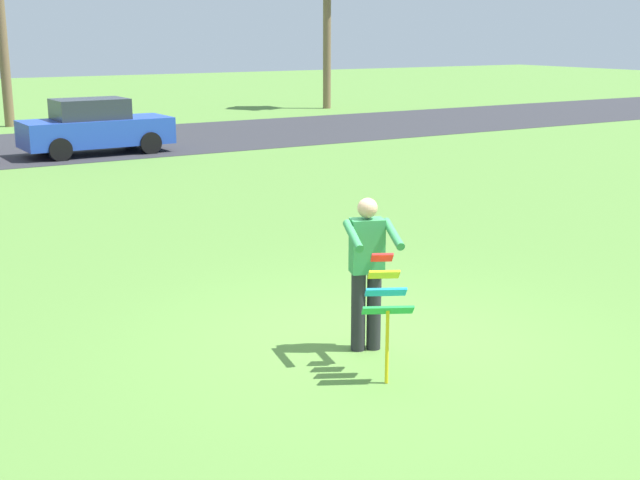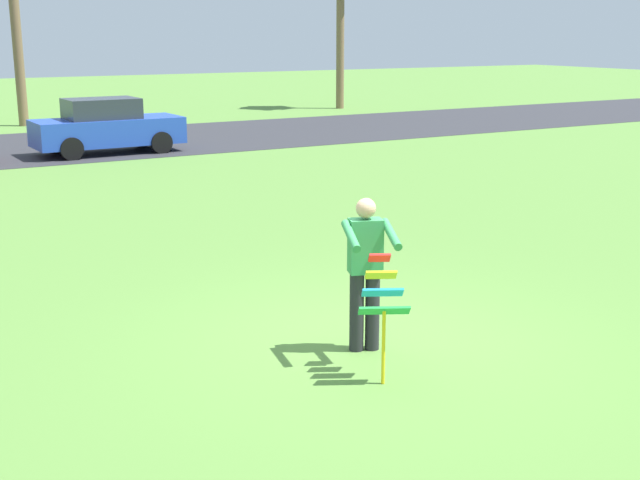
# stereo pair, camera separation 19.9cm
# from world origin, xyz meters

# --- Properties ---
(ground_plane) EXTENTS (120.00, 120.00, 0.00)m
(ground_plane) POSITION_xyz_m (0.00, 0.00, 0.00)
(ground_plane) COLOR #568438
(road_strip) EXTENTS (120.00, 8.00, 0.01)m
(road_strip) POSITION_xyz_m (0.00, 18.96, 0.01)
(road_strip) COLOR #2D2D33
(road_strip) RESTS_ON ground
(person_kite_flyer) EXTENTS (0.69, 0.76, 1.73)m
(person_kite_flyer) POSITION_xyz_m (-0.24, -0.26, 0.95)
(person_kite_flyer) COLOR #26262B
(person_kite_flyer) RESTS_ON ground
(kite_held) EXTENTS (0.62, 0.73, 1.25)m
(kite_held) POSITION_xyz_m (-0.50, -0.99, 0.86)
(kite_held) COLOR red
(kite_held) RESTS_ON ground
(parked_car_blue) EXTENTS (4.25, 1.93, 1.60)m
(parked_car_blue) POSITION_xyz_m (1.65, 16.56, 0.77)
(parked_car_blue) COLOR #2347B7
(parked_car_blue) RESTS_ON ground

